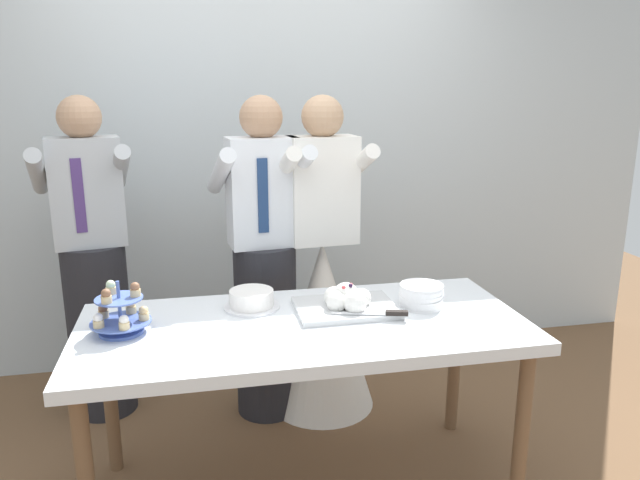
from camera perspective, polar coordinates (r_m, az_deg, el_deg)
rear_wall at (r=3.72m, az=-5.72°, el=10.48°), size 5.20×0.10×2.90m
dessert_table at (r=2.48m, az=-1.52°, el=-9.36°), size 1.80×0.80×0.78m
cupcake_stand at (r=2.45m, az=-18.41°, el=-6.63°), size 0.23×0.23×0.21m
main_cake_tray at (r=2.56m, az=2.52°, el=-5.86°), size 0.43×0.33×0.13m
plate_stack at (r=2.64m, az=9.56°, el=-5.21°), size 0.19×0.19×0.10m
round_cake at (r=2.61m, az=-6.50°, el=-5.64°), size 0.24×0.24×0.08m
person_groom at (r=3.10m, az=-5.25°, el=-3.55°), size 0.51×0.53×1.66m
person_bride at (r=3.21m, az=0.21°, el=-6.00°), size 0.56×0.56×1.66m
person_guest at (r=3.30m, az=-20.55°, el=-3.32°), size 0.54×0.56×1.66m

